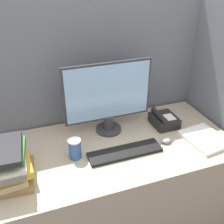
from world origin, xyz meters
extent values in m
cube|color=slate|center=(0.00, 0.78, 0.80)|extent=(1.98, 0.04, 1.61)
cube|color=slate|center=(0.83, 0.40, 0.80)|extent=(0.04, 0.80, 1.61)
cube|color=tan|center=(0.00, 0.37, 0.38)|extent=(1.58, 0.74, 0.76)
cylinder|color=#333338|center=(0.05, 0.55, 0.77)|extent=(0.17, 0.17, 0.02)
cylinder|color=#333338|center=(0.05, 0.55, 0.83)|extent=(0.07, 0.07, 0.09)
cube|color=#333338|center=(0.05, 0.55, 1.06)|extent=(0.58, 0.02, 0.39)
cube|color=#8CB7E5|center=(0.05, 0.54, 1.06)|extent=(0.56, 0.01, 0.36)
cube|color=black|center=(0.06, 0.27, 0.77)|extent=(0.45, 0.12, 0.02)
ellipsoid|color=gray|center=(0.35, 0.28, 0.78)|extent=(0.06, 0.05, 0.03)
cylinder|color=#335999|center=(-0.23, 0.34, 0.82)|extent=(0.07, 0.07, 0.12)
cylinder|color=white|center=(-0.23, 0.34, 0.89)|extent=(0.08, 0.08, 0.01)
cube|color=olive|center=(-0.60, 0.28, 0.78)|extent=(0.26, 0.31, 0.02)
cube|color=#C6B78C|center=(-0.62, 0.28, 0.80)|extent=(0.21, 0.27, 0.03)
cube|color=gold|center=(-0.60, 0.29, 0.84)|extent=(0.25, 0.26, 0.04)
cube|color=slate|center=(-0.61, 0.28, 0.88)|extent=(0.19, 0.30, 0.03)
cube|color=silver|center=(-0.61, 0.28, 0.91)|extent=(0.21, 0.30, 0.02)
cube|color=#38723F|center=(-0.60, 0.29, 0.94)|extent=(0.23, 0.24, 0.04)
cube|color=#262628|center=(-0.60, 0.27, 0.97)|extent=(0.19, 0.27, 0.03)
cube|color=black|center=(0.44, 0.48, 0.80)|extent=(0.16, 0.19, 0.07)
cube|color=white|center=(0.46, 0.46, 0.84)|extent=(0.07, 0.08, 0.00)
cylinder|color=black|center=(0.40, 0.48, 0.85)|extent=(0.04, 0.18, 0.04)
cube|color=white|center=(0.60, 0.23, 0.78)|extent=(0.27, 0.30, 0.02)
camera|label=1|loc=(-0.44, -0.88, 1.78)|focal=42.00mm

